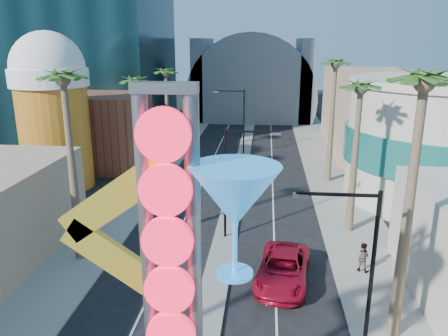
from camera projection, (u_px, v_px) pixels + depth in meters
sidewalk_west at (150, 173)px, 46.46m from camera, size 5.00×100.00×0.15m
sidewalk_east at (331, 178)px, 44.68m from camera, size 5.00×100.00×0.15m
median at (241, 167)px, 48.44m from camera, size 1.60×84.00×0.15m
brick_filler_west at (98, 130)px, 48.84m from camera, size 10.00×10.00×8.00m
filler_east at (372, 111)px, 55.11m from camera, size 10.00×20.00×10.00m
beer_mug at (52, 106)px, 40.21m from camera, size 7.00×7.00×14.50m
turquoise_building at (443, 141)px, 37.66m from camera, size 16.60×16.60×10.60m
canopy at (252, 94)px, 79.73m from camera, size 22.00×16.00×22.00m
neon_sign at (198, 263)px, 12.86m from camera, size 6.53×2.60×12.55m
streetlight_0 at (233, 173)px, 29.85m from camera, size 3.79×0.25×8.00m
streetlight_1 at (239, 115)px, 52.87m from camera, size 3.79×0.25×8.00m
streetlight_2 at (361, 264)px, 17.82m from camera, size 3.45×0.25×8.00m
palm_1 at (64, 90)px, 25.25m from camera, size 2.40×2.40×12.70m
palm_2 at (136, 89)px, 39.00m from camera, size 2.40×2.40×11.20m
palm_3 at (166, 78)px, 50.46m from camera, size 2.40×2.40×11.20m
palm_5 at (422, 100)px, 17.71m from camera, size 2.40×2.40×13.20m
palm_6 at (360, 97)px, 29.55m from camera, size 2.40×2.40×11.70m
palm_7 at (335, 72)px, 40.76m from camera, size 2.40×2.40×12.70m
red_pickup at (283, 269)px, 25.34m from camera, size 3.67×6.51×1.72m
pedestrian_b at (362, 257)px, 26.28m from camera, size 1.11×1.02×1.83m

